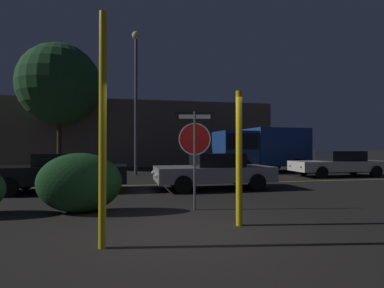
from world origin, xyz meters
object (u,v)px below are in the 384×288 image
(yellow_pole_right, at_px, (239,158))
(delivery_truck, at_px, (259,147))
(passing_car_1, at_px, (62,172))
(passing_car_3, at_px, (339,164))
(hedge_bush_1, at_px, (80,183))
(street_lamp, at_px, (136,83))
(passing_car_2, at_px, (214,171))
(stop_sign, at_px, (195,140))
(tree_0, at_px, (60,85))
(yellow_pole_left, at_px, (103,129))

(yellow_pole_right, xyz_separation_m, delivery_truck, (5.75, 11.84, 0.22))
(passing_car_1, distance_m, passing_car_3, 13.30)
(hedge_bush_1, xyz_separation_m, street_lamp, (1.43, 9.37, 4.36))
(passing_car_2, height_order, street_lamp, street_lamp)
(passing_car_3, bearing_deg, stop_sign, 128.00)
(street_lamp, relative_size, tree_0, 0.91)
(yellow_pole_right, distance_m, delivery_truck, 13.16)
(passing_car_1, bearing_deg, stop_sign, -136.16)
(yellow_pole_right, distance_m, passing_car_3, 11.96)
(stop_sign, bearing_deg, street_lamp, 106.82)
(delivery_truck, height_order, street_lamp, street_lamp)
(yellow_pole_left, height_order, passing_car_2, yellow_pole_left)
(yellow_pole_left, relative_size, hedge_bush_1, 1.87)
(yellow_pole_right, relative_size, hedge_bush_1, 1.37)
(yellow_pole_left, distance_m, tree_0, 18.40)
(stop_sign, bearing_deg, delivery_truck, 67.75)
(hedge_bush_1, relative_size, passing_car_1, 0.42)
(passing_car_3, bearing_deg, delivery_truck, 40.65)
(yellow_pole_right, relative_size, tree_0, 0.30)
(passing_car_1, height_order, delivery_truck, delivery_truck)
(hedge_bush_1, xyz_separation_m, passing_car_2, (4.15, 3.25, -0.03))
(delivery_truck, bearing_deg, hedge_bush_1, 134.13)
(delivery_truck, height_order, tree_0, tree_0)
(passing_car_1, bearing_deg, yellow_pole_left, -164.33)
(yellow_pole_left, relative_size, delivery_truck, 0.62)
(passing_car_1, distance_m, passing_car_2, 5.32)
(hedge_bush_1, bearing_deg, yellow_pole_right, -29.42)
(tree_0, bearing_deg, hedge_bush_1, -75.96)
(stop_sign, distance_m, hedge_bush_1, 2.88)
(yellow_pole_left, xyz_separation_m, passing_car_2, (3.41, 5.91, -1.12))
(passing_car_2, bearing_deg, passing_car_1, 84.60)
(passing_car_3, xyz_separation_m, delivery_truck, (-2.86, 3.56, 0.86))
(passing_car_1, xyz_separation_m, passing_car_3, (13.00, 2.83, -0.00))
(yellow_pole_left, bearing_deg, hedge_bush_1, 105.63)
(hedge_bush_1, distance_m, delivery_truck, 13.48)
(yellow_pole_left, height_order, hedge_bush_1, yellow_pole_left)
(yellow_pole_left, height_order, street_lamp, street_lamp)
(stop_sign, xyz_separation_m, street_lamp, (-1.26, 9.59, 3.34))
(delivery_truck, bearing_deg, street_lamp, 90.91)
(yellow_pole_left, distance_m, passing_car_1, 6.65)
(passing_car_3, xyz_separation_m, tree_0, (-15.52, 8.27, 5.21))
(stop_sign, relative_size, yellow_pole_left, 0.67)
(passing_car_1, bearing_deg, passing_car_2, -95.17)
(yellow_pole_left, bearing_deg, stop_sign, 51.40)
(passing_car_2, bearing_deg, hedge_bush_1, 126.70)
(passing_car_2, xyz_separation_m, passing_car_3, (7.69, 3.20, 0.01))
(yellow_pole_left, distance_m, passing_car_3, 14.40)
(yellow_pole_right, relative_size, delivery_truck, 0.45)
(yellow_pole_right, xyz_separation_m, passing_car_1, (-4.39, 5.45, -0.63))
(yellow_pole_right, bearing_deg, yellow_pole_left, -161.46)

